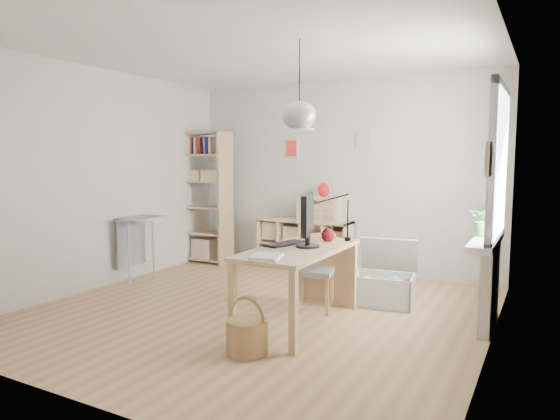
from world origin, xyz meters
The scene contains 20 objects.
ground centered at (0.00, 0.00, 0.00)m, with size 4.50×4.50×0.00m, color #A68253.
room_shell centered at (0.55, -0.15, 2.00)m, with size 4.50×4.50×4.50m.
window_unit centered at (2.23, 0.60, 1.55)m, with size 0.07×1.16×1.46m.
radiator centered at (2.19, 0.60, 0.40)m, with size 0.10×0.80×0.80m, color silver.
windowsill centered at (2.14, 0.60, 0.83)m, with size 0.22×1.20×0.06m, color white.
desk centered at (0.55, -0.15, 0.66)m, with size 0.70×1.50×0.75m.
cube_shelf centered at (-0.47, 2.08, 0.30)m, with size 1.40×0.38×0.72m.
tall_bookshelf centered at (-2.04, 1.80, 1.09)m, with size 0.80×0.38×2.00m.
side_table centered at (-2.04, 0.35, 0.67)m, with size 0.40×0.55×0.85m.
chair centered at (0.48, 0.38, 0.45)m, with size 0.47×0.47×0.79m.
wicker_basket centered at (0.51, -1.02, 0.16)m, with size 0.35×0.35×0.48m.
storage_chest centered at (1.08, 0.92, 0.23)m, with size 0.75×0.82×0.69m.
monitor centered at (0.61, -0.09, 1.04)m, with size 0.24×0.58×0.52m.
keyboard centered at (0.36, -0.07, 0.76)m, with size 0.17×0.45×0.02m, color black.
task_lamp centered at (0.61, 0.39, 1.06)m, with size 0.43×0.16×0.46m.
yarn_ball centered at (0.66, 0.29, 0.82)m, with size 0.14×0.14×0.14m, color #530B0D.
paper_tray centered at (0.53, -0.74, 0.77)m, with size 0.24×0.30×0.03m, color white.
drawer_chest centered at (-0.21, 2.04, 0.89)m, with size 0.60×0.27×0.34m, color tan.
red_vase centered at (-0.15, 2.04, 1.16)m, with size 0.16×0.16×0.20m, color #A50D0F.
potted_plant centered at (2.12, 0.72, 1.02)m, with size 0.29×0.25×0.32m, color #346B28.
Camera 1 is at (2.65, -4.38, 1.61)m, focal length 32.00 mm.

